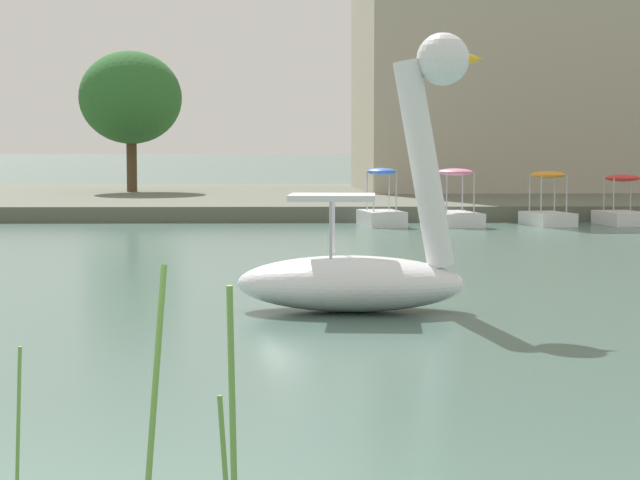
{
  "coord_description": "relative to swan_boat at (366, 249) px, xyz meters",
  "views": [
    {
      "loc": [
        1.33,
        -6.43,
        2.21
      ],
      "look_at": [
        1.8,
        12.01,
        0.73
      ],
      "focal_mm": 65.51,
      "sensor_mm": 36.0,
      "label": 1
    }
  ],
  "objects": [
    {
      "name": "pedal_boat_pink",
      "position": [
        3.6,
        17.0,
        -0.37
      ],
      "size": [
        1.46,
        2.28,
        1.6
      ],
      "color": "white",
      "rests_on": "ground_plane"
    },
    {
      "name": "apartment_block",
      "position": [
        9.31,
        31.92,
        7.05
      ],
      "size": [
        15.28,
        9.02,
        14.87
      ],
      "primitive_type": "cube",
      "rotation": [
        0.0,
        0.0,
        0.05
      ],
      "color": "#B2A893",
      "rests_on": "shore_bank_far"
    },
    {
      "name": "tree_broadleaf_behind_dock",
      "position": [
        -7.18,
        30.06,
        3.25
      ],
      "size": [
        5.22,
        5.71,
        5.44
      ],
      "color": "#4C3823",
      "rests_on": "shore_bank_far"
    },
    {
      "name": "pedal_boat_blue",
      "position": [
        1.55,
        17.02,
        -0.42
      ],
      "size": [
        1.32,
        2.05,
        1.62
      ],
      "color": "white",
      "rests_on": "ground_plane"
    },
    {
      "name": "pedal_boat_orange",
      "position": [
        6.22,
        16.98,
        -0.38
      ],
      "size": [
        1.38,
        1.89,
        1.53
      ],
      "color": "white",
      "rests_on": "ground_plane"
    },
    {
      "name": "swan_boat",
      "position": [
        0.0,
        0.0,
        0.0
      ],
      "size": [
        3.33,
        1.65,
        3.71
      ],
      "color": "white",
      "rests_on": "ground_plane"
    },
    {
      "name": "pedal_boat_red",
      "position": [
        8.41,
        17.27,
        -0.44
      ],
      "size": [
        1.37,
        1.9,
        1.42
      ],
      "color": "white",
      "rests_on": "ground_plane"
    },
    {
      "name": "shore_bank_far",
      "position": [
        -2.34,
        28.94,
        -0.61
      ],
      "size": [
        153.36,
        21.04,
        0.46
      ],
      "primitive_type": "cube",
      "color": "#5B6051",
      "rests_on": "ground_plane"
    }
  ]
}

